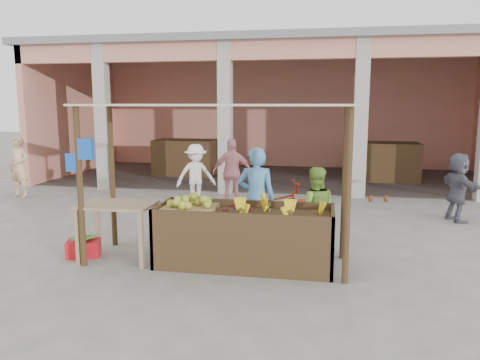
% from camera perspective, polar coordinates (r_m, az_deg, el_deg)
% --- Properties ---
extents(ground, '(60.00, 60.00, 0.00)m').
position_cam_1_polar(ground, '(7.21, -3.44, -10.07)').
color(ground, slate).
rests_on(ground, ground).
extents(market_building, '(14.40, 6.40, 4.20)m').
position_cam_1_polar(market_building, '(15.61, 4.60, 10.38)').
color(market_building, '#E9897A').
rests_on(market_building, ground).
extents(fruit_stall, '(2.60, 0.95, 0.80)m').
position_cam_1_polar(fruit_stall, '(6.99, 0.55, -7.24)').
color(fruit_stall, '#47321C').
rests_on(fruit_stall, ground).
extents(stall_awning, '(4.09, 1.35, 2.39)m').
position_cam_1_polar(stall_awning, '(6.88, -3.59, 5.84)').
color(stall_awning, '#47321C').
rests_on(stall_awning, ground).
extents(banana_heap, '(1.21, 0.66, 0.22)m').
position_cam_1_polar(banana_heap, '(6.77, 4.58, -3.34)').
color(banana_heap, yellow).
rests_on(banana_heap, fruit_stall).
extents(melon_tray, '(0.78, 0.67, 0.20)m').
position_cam_1_polar(melon_tray, '(7.08, -6.19, -2.95)').
color(melon_tray, '#9D8351').
rests_on(melon_tray, fruit_stall).
extents(berry_heap, '(0.43, 0.35, 0.14)m').
position_cam_1_polar(berry_heap, '(6.94, -0.46, -3.36)').
color(berry_heap, maroon).
rests_on(berry_heap, fruit_stall).
extents(side_table, '(1.10, 0.74, 0.89)m').
position_cam_1_polar(side_table, '(7.38, -14.72, -3.86)').
color(side_table, tan).
rests_on(side_table, ground).
extents(papaya_pile, '(0.68, 0.39, 0.19)m').
position_cam_1_polar(papaya_pile, '(7.33, -14.79, -2.03)').
color(papaya_pile, '#519530').
rests_on(papaya_pile, side_table).
extents(red_crate, '(0.58, 0.50, 0.26)m').
position_cam_1_polar(red_crate, '(7.87, -18.52, -7.89)').
color(red_crate, red).
rests_on(red_crate, ground).
extents(plantain_bundle, '(0.38, 0.27, 0.08)m').
position_cam_1_polar(plantain_bundle, '(7.82, -18.58, -6.72)').
color(plantain_bundle, '#559636').
rests_on(plantain_bundle, red_crate).
extents(produce_sacks, '(0.84, 0.52, 0.64)m').
position_cam_1_polar(produce_sacks, '(11.97, 16.55, -1.07)').
color(produce_sacks, maroon).
rests_on(produce_sacks, ground).
extents(vendor_blue, '(0.71, 0.54, 1.81)m').
position_cam_1_polar(vendor_blue, '(7.68, 1.99, -1.84)').
color(vendor_blue, '#5799D4').
rests_on(vendor_blue, ground).
extents(vendor_green, '(0.74, 0.47, 1.48)m').
position_cam_1_polar(vendor_green, '(7.59, 9.08, -3.38)').
color(vendor_green, '#8DC045').
rests_on(vendor_green, ground).
extents(motorcycle, '(1.11, 2.03, 1.01)m').
position_cam_1_polar(motorcycle, '(8.80, 3.62, -3.10)').
color(motorcycle, maroon).
rests_on(motorcycle, ground).
extents(shopper_a, '(1.13, 0.93, 1.57)m').
position_cam_1_polar(shopper_a, '(11.09, -5.40, 0.92)').
color(shopper_a, white).
rests_on(shopper_a, ground).
extents(shopper_b, '(1.07, 0.69, 1.71)m').
position_cam_1_polar(shopper_b, '(10.92, -0.92, 1.19)').
color(shopper_b, '#CB7D83').
rests_on(shopper_b, ground).
extents(shopper_d, '(0.96, 1.49, 1.49)m').
position_cam_1_polar(shopper_d, '(10.51, 25.04, -0.59)').
color(shopper_d, '#555562').
rests_on(shopper_d, ground).
extents(shopper_e, '(0.67, 0.55, 1.64)m').
position_cam_1_polar(shopper_e, '(13.29, -25.35, 1.59)').
color(shopper_e, '#F2B98F').
rests_on(shopper_e, ground).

